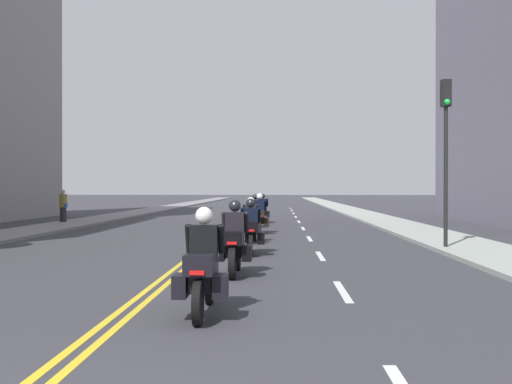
# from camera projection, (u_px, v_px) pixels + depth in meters

# --- Properties ---
(ground_plane) EXTENTS (264.00, 264.00, 0.00)m
(ground_plane) POSITION_uv_depth(u_px,v_px,m) (250.00, 211.00, 51.54)
(ground_plane) COLOR #35353C
(sidewalk_left) EXTENTS (2.59, 144.00, 0.12)m
(sidewalk_left) POSITION_uv_depth(u_px,v_px,m) (150.00, 210.00, 51.82)
(sidewalk_left) COLOR gray
(sidewalk_left) RESTS_ON ground
(sidewalk_right) EXTENTS (2.59, 144.00, 0.12)m
(sidewalk_right) POSITION_uv_depth(u_px,v_px,m) (351.00, 211.00, 51.26)
(sidewalk_right) COLOR #9EA59C
(sidewalk_right) RESTS_ON ground
(centreline_yellow_inner) EXTENTS (0.12, 132.00, 0.01)m
(centreline_yellow_inner) POSITION_uv_depth(u_px,v_px,m) (248.00, 211.00, 51.54)
(centreline_yellow_inner) COLOR yellow
(centreline_yellow_inner) RESTS_ON ground
(centreline_yellow_outer) EXTENTS (0.12, 132.00, 0.01)m
(centreline_yellow_outer) POSITION_uv_depth(u_px,v_px,m) (251.00, 211.00, 51.53)
(centreline_yellow_outer) COLOR yellow
(centreline_yellow_outer) RESTS_ON ground
(lane_dashes_white) EXTENTS (0.14, 56.40, 0.01)m
(lane_dashes_white) POSITION_uv_depth(u_px,v_px,m) (301.00, 225.00, 32.43)
(lane_dashes_white) COLOR silver
(lane_dashes_white) RESTS_ON ground
(motorcycle_0) EXTENTS (0.76, 2.26, 1.58)m
(motorcycle_0) POSITION_uv_depth(u_px,v_px,m) (203.00, 271.00, 9.24)
(motorcycle_0) COLOR black
(motorcycle_0) RESTS_ON ground
(motorcycle_1) EXTENTS (0.76, 2.13, 1.61)m
(motorcycle_1) POSITION_uv_depth(u_px,v_px,m) (235.00, 245.00, 13.50)
(motorcycle_1) COLOR black
(motorcycle_1) RESTS_ON ground
(motorcycle_2) EXTENTS (0.78, 2.17, 1.57)m
(motorcycle_2) POSITION_uv_depth(u_px,v_px,m) (251.00, 231.00, 17.84)
(motorcycle_2) COLOR black
(motorcycle_2) RESTS_ON ground
(motorcycle_3) EXTENTS (0.77, 2.14, 1.55)m
(motorcycle_3) POSITION_uv_depth(u_px,v_px,m) (251.00, 224.00, 21.82)
(motorcycle_3) COLOR black
(motorcycle_3) RESTS_ON ground
(motorcycle_4) EXTENTS (0.77, 2.27, 1.66)m
(motorcycle_4) POSITION_uv_depth(u_px,v_px,m) (260.00, 217.00, 26.16)
(motorcycle_4) COLOR black
(motorcycle_4) RESTS_ON ground
(motorcycle_5) EXTENTS (0.78, 2.13, 1.59)m
(motorcycle_5) POSITION_uv_depth(u_px,v_px,m) (255.00, 214.00, 30.39)
(motorcycle_5) COLOR black
(motorcycle_5) RESTS_ON ground
(motorcycle_6) EXTENTS (0.76, 2.19, 1.57)m
(motorcycle_6) POSITION_uv_depth(u_px,v_px,m) (263.00, 211.00, 34.23)
(motorcycle_6) COLOR black
(motorcycle_6) RESTS_ON ground
(traffic_light_near) EXTENTS (0.28, 0.38, 5.09)m
(traffic_light_near) POSITION_uv_depth(u_px,v_px,m) (446.00, 134.00, 18.90)
(traffic_light_near) COLOR black
(traffic_light_near) RESTS_ON ground
(pedestrian_0) EXTENTS (0.49, 0.39, 1.80)m
(pedestrian_0) POSITION_uv_depth(u_px,v_px,m) (63.00, 206.00, 33.00)
(pedestrian_0) COLOR #2B262E
(pedestrian_0) RESTS_ON ground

